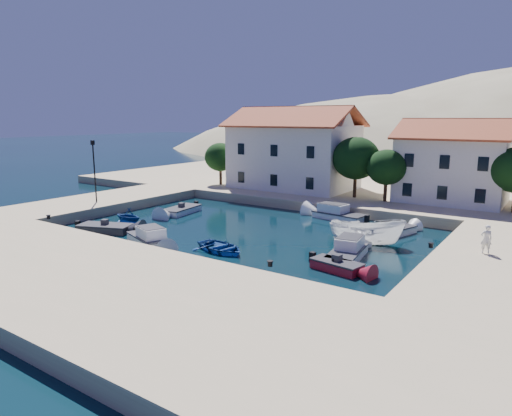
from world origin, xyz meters
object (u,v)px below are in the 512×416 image
(building_left, at_px, (294,147))
(rowboat_south, at_px, (221,251))
(building_mid, at_px, (454,160))
(cabin_cruiser_south, at_px, (148,238))
(pedestrian, at_px, (486,239))
(lamppost, at_px, (94,165))
(boat_east, at_px, (366,245))
(cabin_cruiser_east, at_px, (347,252))

(building_left, distance_m, rowboat_south, 25.72)
(building_mid, distance_m, cabin_cruiser_south, 31.29)
(building_left, bearing_deg, building_mid, 3.18)
(building_mid, height_order, pedestrian, building_mid)
(lamppost, distance_m, cabin_cruiser_south, 15.00)
(lamppost, bearing_deg, boat_east, 7.62)
(lamppost, xyz_separation_m, cabin_cruiser_east, (27.36, -0.40, -4.28))
(building_mid, distance_m, boat_east, 18.27)
(lamppost, xyz_separation_m, pedestrian, (35.35, 2.64, -2.83))
(lamppost, bearing_deg, rowboat_south, -11.31)
(boat_east, height_order, pedestrian, pedestrian)
(lamppost, relative_size, cabin_cruiser_south, 1.31)
(cabin_cruiser_south, height_order, pedestrian, pedestrian)
(building_mid, xyz_separation_m, rowboat_south, (-10.36, -24.83, -5.22))
(rowboat_south, bearing_deg, building_mid, -9.61)
(pedestrian, bearing_deg, rowboat_south, -1.53)
(building_mid, distance_m, rowboat_south, 27.41)
(building_mid, bearing_deg, cabin_cruiser_east, -95.72)
(rowboat_south, xyz_separation_m, boat_east, (8.06, 7.47, 0.00))
(building_left, relative_size, boat_east, 2.63)
(building_left, distance_m, boat_east, 23.44)
(cabin_cruiser_south, relative_size, cabin_cruiser_east, 0.99)
(cabin_cruiser_east, bearing_deg, lamppost, 81.35)
(cabin_cruiser_east, xyz_separation_m, boat_east, (-0.15, 4.04, -0.48))
(cabin_cruiser_south, distance_m, rowboat_south, 6.02)
(lamppost, bearing_deg, cabin_cruiser_south, -21.94)
(boat_east, xyz_separation_m, pedestrian, (8.14, -1.00, 1.93))
(cabin_cruiser_south, relative_size, rowboat_south, 1.12)
(cabin_cruiser_south, distance_m, cabin_cruiser_east, 14.88)
(building_mid, relative_size, boat_east, 1.88)
(cabin_cruiser_south, height_order, cabin_cruiser_east, same)
(lamppost, bearing_deg, building_left, 60.10)
(building_left, relative_size, cabin_cruiser_east, 3.06)
(rowboat_south, distance_m, cabin_cruiser_east, 8.92)
(building_left, xyz_separation_m, boat_east, (15.70, -16.36, -5.94))
(building_left, xyz_separation_m, cabin_cruiser_south, (1.83, -25.37, -5.46))
(building_left, xyz_separation_m, cabin_cruiser_east, (15.86, -20.40, -5.46))
(rowboat_south, bearing_deg, building_left, 30.82)
(rowboat_south, relative_size, cabin_cruiser_east, 0.88)
(cabin_cruiser_east, xyz_separation_m, pedestrian, (7.99, 3.05, 1.45))
(cabin_cruiser_east, distance_m, pedestrian, 8.67)
(lamppost, bearing_deg, building_mid, 35.45)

